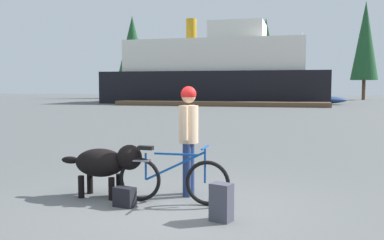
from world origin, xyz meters
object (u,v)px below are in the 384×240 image
at_px(person_cyclist, 189,129).
at_px(dog, 106,163).
at_px(bicycle, 172,179).
at_px(ferry_boat, 217,73).
at_px(sailboat_moored, 302,99).
at_px(backpack, 221,202).
at_px(handbag_pannier, 125,197).

height_order(person_cyclist, dog, person_cyclist).
height_order(bicycle, ferry_boat, ferry_boat).
bearing_deg(sailboat_moored, person_cyclist, -92.76).
bearing_deg(bicycle, dog, 175.51).
bearing_deg(backpack, person_cyclist, 122.15).
height_order(bicycle, person_cyclist, person_cyclist).
bearing_deg(bicycle, person_cyclist, 77.20).
distance_m(person_cyclist, handbag_pannier, 1.52).
xyz_separation_m(bicycle, handbag_pannier, (-0.63, -0.37, -0.23)).
xyz_separation_m(person_cyclist, backpack, (0.78, -1.24, -0.84)).
relative_size(bicycle, handbag_pannier, 5.55).
bearing_deg(dog, ferry_boat, 98.28).
height_order(dog, handbag_pannier, dog).
xyz_separation_m(bicycle, person_cyclist, (0.12, 0.54, 0.72)).
distance_m(bicycle, sailboat_moored, 37.24).
height_order(backpack, ferry_boat, ferry_boat).
relative_size(dog, sailboat_moored, 0.17).
bearing_deg(ferry_boat, dog, -81.72).
xyz_separation_m(person_cyclist, dog, (-1.26, -0.45, -0.53)).
distance_m(backpack, sailboat_moored, 37.90).
bearing_deg(person_cyclist, sailboat_moored, 87.24).
xyz_separation_m(bicycle, dog, (-1.14, 0.09, 0.19)).
relative_size(dog, handbag_pannier, 4.41).
relative_size(handbag_pannier, sailboat_moored, 0.04).
height_order(handbag_pannier, sailboat_moored, sailboat_moored).
xyz_separation_m(bicycle, backpack, (0.90, -0.69, -0.12)).
distance_m(dog, sailboat_moored, 37.22).
height_order(dog, sailboat_moored, sailboat_moored).
xyz_separation_m(backpack, sailboat_moored, (0.99, 37.88, 0.22)).
relative_size(person_cyclist, dog, 1.28).
distance_m(bicycle, backpack, 1.14).
xyz_separation_m(handbag_pannier, sailboat_moored, (2.52, 37.56, 0.33)).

